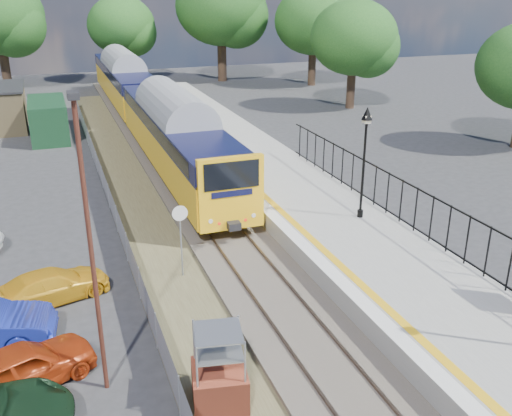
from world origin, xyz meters
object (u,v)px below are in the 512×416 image
victorian_lamp_north (366,137)px  train (144,100)px  speed_sign (181,229)px  carpark_lamp (89,236)px  car_yellow (52,285)px  brick_plinth (219,369)px  car_red (21,368)px

victorian_lamp_north → train: (-5.30, 21.37, -1.96)m
victorian_lamp_north → speed_sign: victorian_lamp_north is taller
carpark_lamp → car_yellow: 6.56m
brick_plinth → speed_sign: speed_sign is taller
victorian_lamp_north → brick_plinth: victorian_lamp_north is taller
brick_plinth → car_yellow: size_ratio=0.57×
carpark_lamp → car_yellow: carpark_lamp is taller
victorian_lamp_north → car_red: (-13.13, -5.59, -3.65)m
brick_plinth → speed_sign: 6.99m
victorian_lamp_north → train: size_ratio=0.11×
speed_sign → carpark_lamp: (-3.29, -5.29, 2.50)m
car_red → car_yellow: bearing=-35.3°
brick_plinth → speed_sign: bearing=84.6°
train → speed_sign: size_ratio=14.64×
train → speed_sign: train is taller
brick_plinth → car_red: 5.23m
speed_sign → brick_plinth: bearing=-96.6°
brick_plinth → carpark_lamp: carpark_lamp is taller
victorian_lamp_north → brick_plinth: bearing=-137.0°
train → brick_plinth: 29.46m
speed_sign → car_red: speed_sign is taller
brick_plinth → train: bearing=83.9°
carpark_lamp → car_red: size_ratio=2.03×
victorian_lamp_north → speed_sign: (-7.80, -0.98, -2.40)m
brick_plinth → car_red: size_ratio=0.57×
train → car_red: train is taller
speed_sign → car_yellow: bearing=-179.8°
speed_sign → carpark_lamp: carpark_lamp is taller
carpark_lamp → car_red: carpark_lamp is taller
car_yellow → carpark_lamp: bearing=175.1°
brick_plinth → car_yellow: bearing=119.2°
train → speed_sign: bearing=-96.4°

